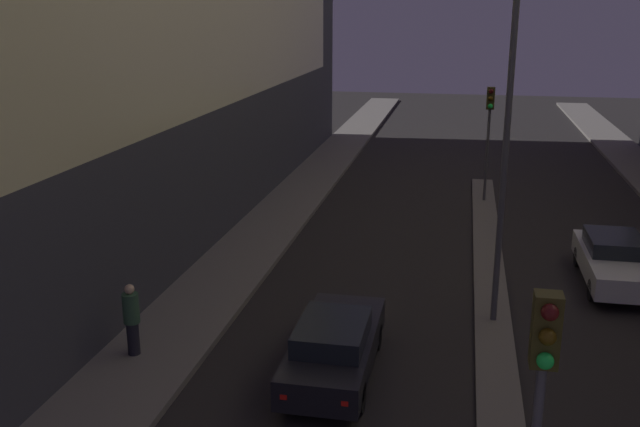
{
  "coord_description": "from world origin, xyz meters",
  "views": [
    {
      "loc": [
        -1.07,
        -3.83,
        7.99
      ],
      "look_at": [
        -6.16,
        21.49,
        0.5
      ],
      "focal_mm": 40.0,
      "sensor_mm": 36.0,
      "label": 1
    }
  ],
  "objects_px": {
    "traffic_light_near": "(540,395)",
    "street_lamp": "(509,105)",
    "car_left_lane": "(334,346)",
    "car_right_lane": "(614,260)",
    "pedestrian_on_left_sidewalk": "(132,318)",
    "traffic_light_mid": "(489,118)"
  },
  "relations": [
    {
      "from": "traffic_light_near",
      "to": "car_left_lane",
      "type": "distance_m",
      "value": 7.84
    },
    {
      "from": "traffic_light_near",
      "to": "car_right_lane",
      "type": "distance_m",
      "value": 14.25
    },
    {
      "from": "street_lamp",
      "to": "car_right_lane",
      "type": "xyz_separation_m",
      "value": [
        3.6,
        3.59,
        -5.0
      ]
    },
    {
      "from": "traffic_light_near",
      "to": "pedestrian_on_left_sidewalk",
      "type": "xyz_separation_m",
      "value": [
        -8.33,
        6.17,
        -2.52
      ]
    },
    {
      "from": "traffic_light_near",
      "to": "pedestrian_on_left_sidewalk",
      "type": "distance_m",
      "value": 10.67
    },
    {
      "from": "car_left_lane",
      "to": "car_right_lane",
      "type": "bearing_deg",
      "value": 44.76
    },
    {
      "from": "traffic_light_mid",
      "to": "street_lamp",
      "type": "relative_size",
      "value": 0.54
    },
    {
      "from": "pedestrian_on_left_sidewalk",
      "to": "car_right_lane",
      "type": "bearing_deg",
      "value": 31.54
    },
    {
      "from": "traffic_light_mid",
      "to": "traffic_light_near",
      "type": "bearing_deg",
      "value": -90.0
    },
    {
      "from": "traffic_light_mid",
      "to": "pedestrian_on_left_sidewalk",
      "type": "relative_size",
      "value": 2.73
    },
    {
      "from": "traffic_light_near",
      "to": "street_lamp",
      "type": "distance_m",
      "value": 10.13
    },
    {
      "from": "car_left_lane",
      "to": "traffic_light_near",
      "type": "bearing_deg",
      "value": -60.52
    },
    {
      "from": "traffic_light_near",
      "to": "street_lamp",
      "type": "relative_size",
      "value": 0.54
    },
    {
      "from": "traffic_light_near",
      "to": "car_right_lane",
      "type": "height_order",
      "value": "traffic_light_near"
    },
    {
      "from": "street_lamp",
      "to": "pedestrian_on_left_sidewalk",
      "type": "xyz_separation_m",
      "value": [
        -8.33,
        -3.74,
        -4.66
      ]
    },
    {
      "from": "traffic_light_near",
      "to": "pedestrian_on_left_sidewalk",
      "type": "bearing_deg",
      "value": 143.49
    },
    {
      "from": "traffic_light_mid",
      "to": "street_lamp",
      "type": "distance_m",
      "value": 12.42
    },
    {
      "from": "traffic_light_mid",
      "to": "car_left_lane",
      "type": "bearing_deg",
      "value": -102.83
    },
    {
      "from": "car_left_lane",
      "to": "traffic_light_mid",
      "type": "bearing_deg",
      "value": 77.17
    },
    {
      "from": "street_lamp",
      "to": "car_left_lane",
      "type": "xyz_separation_m",
      "value": [
        -3.6,
        -3.54,
        -4.99
      ]
    },
    {
      "from": "street_lamp",
      "to": "car_right_lane",
      "type": "distance_m",
      "value": 7.12
    },
    {
      "from": "car_left_lane",
      "to": "pedestrian_on_left_sidewalk",
      "type": "bearing_deg",
      "value": -177.69
    }
  ]
}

